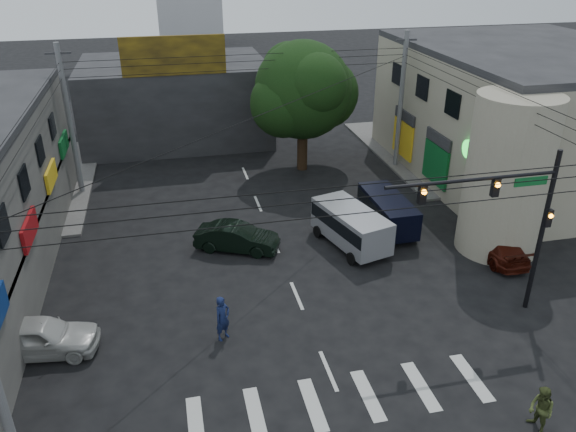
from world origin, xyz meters
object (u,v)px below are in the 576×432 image
object	(u,v)px
street_tree	(303,91)
pedestrian_olive	(541,410)
traffic_gantry	(510,211)
maroon_sedan	(496,246)
utility_pole_far_left	(70,122)
utility_pole_far_right	(401,102)
white_compact	(39,337)
dark_sedan	(237,238)
silver_minivan	(351,228)
traffic_officer	(223,318)
navy_van	(387,213)

from	to	relation	value
street_tree	pedestrian_olive	bearing A→B (deg)	-85.74
traffic_gantry	maroon_sedan	bearing A→B (deg)	57.45
utility_pole_far_left	utility_pole_far_right	distance (m)	21.00
utility_pole_far_right	maroon_sedan	size ratio (longest dim) A/B	2.12
traffic_gantry	white_compact	xyz separation A→B (m)	(-18.32, 1.45, -4.08)
traffic_gantry	street_tree	bearing A→B (deg)	101.99
utility_pole_far_left	maroon_sedan	world-z (taller)	utility_pole_far_left
utility_pole_far_right	dark_sedan	distance (m)	16.04
utility_pole_far_left	white_compact	distance (m)	16.02
silver_minivan	traffic_officer	xyz separation A→B (m)	(-7.33, -6.08, -0.05)
utility_pole_far_right	white_compact	xyz separation A→B (m)	(-21.00, -15.55, -3.85)
maroon_sedan	silver_minivan	world-z (taller)	silver_minivan
maroon_sedan	navy_van	xyz separation A→B (m)	(-4.17, 4.04, 0.31)
street_tree	maroon_sedan	distance (m)	16.02
pedestrian_olive	white_compact	bearing A→B (deg)	-118.87
traffic_gantry	dark_sedan	size ratio (longest dim) A/B	1.61
utility_pole_far_left	navy_van	xyz separation A→B (m)	(16.83, -8.78, -3.66)
traffic_gantry	traffic_officer	size ratio (longest dim) A/B	3.74
street_tree	dark_sedan	distance (m)	12.80
utility_pole_far_right	white_compact	size ratio (longest dim) A/B	1.98
street_tree	navy_van	distance (m)	11.03
silver_minivan	dark_sedan	bearing A→B (deg)	65.88
navy_van	pedestrian_olive	size ratio (longest dim) A/B	2.70
white_compact	silver_minivan	bearing A→B (deg)	-61.23
maroon_sedan	utility_pole_far_left	bearing A→B (deg)	-30.51
utility_pole_far_left	maroon_sedan	xyz separation A→B (m)	(21.00, -12.81, -3.97)
traffic_gantry	utility_pole_far_right	xyz separation A→B (m)	(2.68, 17.00, -0.23)
utility_pole_far_left	dark_sedan	xyz separation A→B (m)	(8.50, -9.25, -3.90)
street_tree	utility_pole_far_left	distance (m)	14.56
utility_pole_far_right	pedestrian_olive	size ratio (longest dim) A/B	5.27
traffic_gantry	traffic_officer	world-z (taller)	traffic_gantry
street_tree	utility_pole_far_left	size ratio (longest dim) A/B	0.95
white_compact	navy_van	world-z (taller)	navy_van
dark_sedan	maroon_sedan	world-z (taller)	dark_sedan
utility_pole_far_right	pedestrian_olive	distance (m)	23.94
white_compact	maroon_sedan	distance (m)	21.18
white_compact	traffic_officer	xyz separation A→B (m)	(6.95, -0.67, 0.21)
utility_pole_far_right	street_tree	bearing A→B (deg)	171.25
street_tree	dark_sedan	xyz separation A→B (m)	(-6.00, -10.25, -4.77)
dark_sedan	maroon_sedan	size ratio (longest dim) A/B	1.03
utility_pole_far_left	traffic_officer	xyz separation A→B (m)	(6.95, -16.23, -3.64)
silver_minivan	white_compact	bearing A→B (deg)	95.37
street_tree	utility_pole_far_left	xyz separation A→B (m)	(-14.50, -1.00, -0.87)
white_compact	maroon_sedan	world-z (taller)	white_compact
white_compact	pedestrian_olive	bearing A→B (deg)	-107.02
traffic_officer	pedestrian_olive	world-z (taller)	traffic_officer
dark_sedan	pedestrian_olive	distance (m)	15.96
traffic_gantry	white_compact	size ratio (longest dim) A/B	1.55
navy_van	traffic_officer	size ratio (longest dim) A/B	2.45
street_tree	white_compact	world-z (taller)	street_tree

